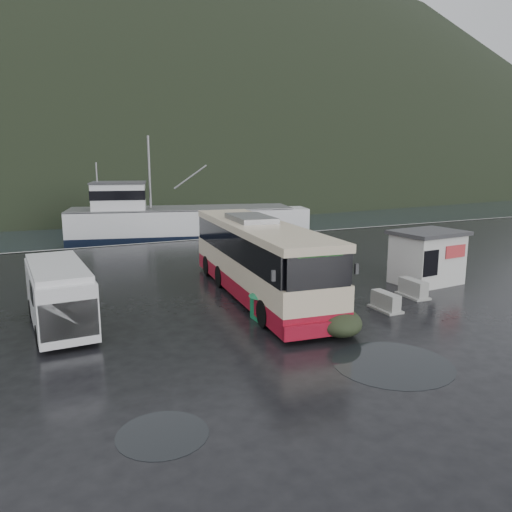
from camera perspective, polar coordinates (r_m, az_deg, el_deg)
name	(u,v)px	position (r m, az deg, el deg)	size (l,w,h in m)	color
ground	(238,320)	(20.54, -2.11, -7.34)	(160.00, 160.00, 0.00)	black
harbor_water	(56,185)	(128.33, -21.84, 7.51)	(300.00, 180.00, 0.02)	black
quay_edge	(136,244)	(39.23, -13.59, 1.32)	(160.00, 0.60, 1.50)	#999993
headland	(59,171)	(268.60, -21.58, 9.05)	(780.00, 540.00, 570.00)	black
coach_bus	(258,295)	(24.07, 0.25, -4.53)	(3.29, 13.31, 3.77)	beige
white_van	(61,327)	(21.19, -21.35, -7.54)	(2.10, 6.09, 2.55)	silver
waste_bin_left	(266,319)	(20.64, 1.15, -7.23)	(1.04, 1.04, 1.45)	#147141
waste_bin_right	(310,308)	(22.24, 6.16, -5.93)	(0.95, 0.95, 1.32)	#147141
dome_tent	(335,333)	(19.30, 9.06, -8.71)	(1.83, 2.56, 1.01)	#27301D
ticket_kiosk	(425,283)	(27.89, 18.77, -2.94)	(3.57, 2.70, 2.79)	silver
jersey_barrier_a	(337,304)	(23.00, 9.27, -5.43)	(0.77, 1.53, 0.77)	#999993
jersey_barrier_b	(412,297)	(25.01, 17.45, -4.45)	(0.83, 1.66, 0.83)	#999993
jersey_barrier_c	(385,310)	(22.55, 14.54, -5.99)	(0.78, 1.57, 0.78)	#999993
fishing_trawler	(182,227)	(48.39, -8.49, 3.34)	(24.51, 5.38, 9.80)	silver
puddles	(346,378)	(15.70, 10.30, -13.53)	(10.84, 4.02, 0.01)	black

